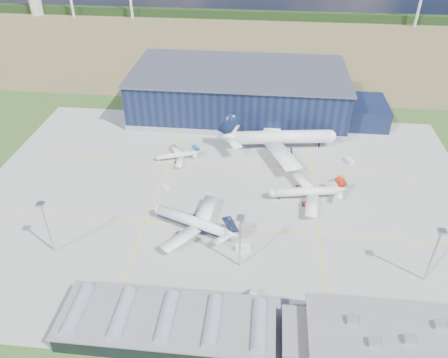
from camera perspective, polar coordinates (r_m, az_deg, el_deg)
ground at (r=184.60m, az=-0.39°, el=-4.27°), size 600.00×600.00×0.00m
apron at (r=192.39m, az=-0.06°, el=-2.39°), size 220.00×160.00×0.08m
farmland at (r=380.78m, az=3.42°, el=17.04°), size 600.00×220.00×0.01m
treeline at (r=456.52m, az=4.03°, el=20.58°), size 600.00×8.00×8.00m
hangar at (r=259.51m, az=2.57°, el=11.02°), size 145.00×62.00×26.10m
ops_building at (r=144.15m, az=20.29°, el=-19.16°), size 46.00×23.00×10.90m
glass_concourse at (r=141.52m, az=-5.94°, el=-18.34°), size 78.00×23.00×8.60m
light_mast_west at (r=169.19m, az=-22.33°, el=-4.96°), size 2.60×2.60×23.00m
light_mast_center at (r=151.21m, az=2.13°, el=-7.14°), size 2.60×2.60×23.00m
light_mast_east at (r=162.14m, az=25.94°, el=-8.04°), size 2.60×2.60×23.00m
airliner_navy at (r=172.64m, az=-4.29°, el=-4.89°), size 50.63×50.15×12.80m
airliner_red at (r=191.60m, az=10.53°, el=-1.12°), size 40.77×40.14×11.52m
airliner_widebody at (r=224.25m, az=7.70°, el=6.24°), size 70.29×69.14×20.33m
airliner_regional at (r=217.47m, az=-6.28°, el=3.40°), size 28.72×28.42×7.38m
gse_tug_b at (r=178.59m, az=1.13°, el=-5.59°), size 2.98×3.63×1.35m
gse_van_a at (r=166.59m, az=2.49°, el=-9.00°), size 5.70×2.93×2.40m
gse_cart_a at (r=224.00m, az=7.63°, el=3.38°), size 1.95×2.83×1.19m
gse_van_b at (r=223.79m, az=16.04°, el=2.35°), size 4.23×5.46×2.28m
gse_cart_b at (r=198.94m, az=-7.61°, el=-1.08°), size 3.81×3.78×1.40m
airstair at (r=150.75m, az=3.86°, el=-15.03°), size 2.82×4.87×2.93m
car_a at (r=158.40m, az=24.04°, el=-16.40°), size 3.63×2.46×1.15m
car_b at (r=149.54m, az=2.82°, el=-16.10°), size 3.41×1.75×1.07m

